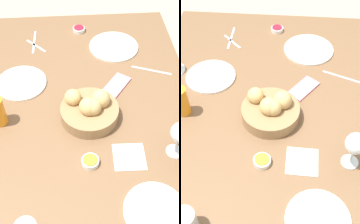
% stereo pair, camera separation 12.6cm
% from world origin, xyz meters
% --- Properties ---
extents(ground_plane, '(10.00, 10.00, 0.00)m').
position_xyz_m(ground_plane, '(0.00, 0.00, 0.00)').
color(ground_plane, '#A89E89').
extents(dining_table, '(1.49, 1.04, 0.71)m').
position_xyz_m(dining_table, '(0.00, 0.00, 0.63)').
color(dining_table, brown).
rests_on(dining_table, ground_plane).
extents(bread_basket, '(0.24, 0.24, 0.12)m').
position_xyz_m(bread_basket, '(-0.02, -0.05, 0.76)').
color(bread_basket, '#99754C').
rests_on(bread_basket, dining_table).
extents(plate_near_left, '(0.21, 0.21, 0.01)m').
position_xyz_m(plate_near_left, '(-0.45, -0.24, 0.72)').
color(plate_near_left, white).
rests_on(plate_near_left, dining_table).
extents(plate_near_right, '(0.25, 0.25, 0.01)m').
position_xyz_m(plate_near_right, '(0.43, -0.21, 0.72)').
color(plate_near_right, white).
rests_on(plate_near_right, dining_table).
extents(plate_far_center, '(0.23, 0.23, 0.01)m').
position_xyz_m(plate_far_center, '(0.19, 0.24, 0.72)').
color(plate_far_center, white).
rests_on(plate_far_center, dining_table).
extents(juice_glass, '(0.06, 0.06, 0.13)m').
position_xyz_m(juice_glass, '(-0.03, 0.31, 0.78)').
color(juice_glass, orange).
rests_on(juice_glass, dining_table).
extents(water_tumbler, '(0.07, 0.07, 0.09)m').
position_xyz_m(water_tumbler, '(-0.50, 0.17, 0.76)').
color(water_tumbler, silver).
rests_on(water_tumbler, dining_table).
extents(wine_glass, '(0.08, 0.08, 0.16)m').
position_xyz_m(wine_glass, '(-0.22, -0.36, 0.82)').
color(wine_glass, silver).
rests_on(wine_glass, dining_table).
extents(jam_bowl_berry, '(0.06, 0.06, 0.02)m').
position_xyz_m(jam_bowl_berry, '(0.59, -0.04, 0.72)').
color(jam_bowl_berry, white).
rests_on(jam_bowl_berry, dining_table).
extents(jam_bowl_honey, '(0.06, 0.06, 0.02)m').
position_xyz_m(jam_bowl_honey, '(-0.25, -0.04, 0.72)').
color(jam_bowl_honey, white).
rests_on(jam_bowl_honey, dining_table).
extents(fork_silver, '(0.08, 0.18, 0.00)m').
position_xyz_m(fork_silver, '(0.24, -0.37, 0.71)').
color(fork_silver, '#B7B7BC').
rests_on(fork_silver, dining_table).
extents(knife_silver, '(0.19, 0.02, 0.00)m').
position_xyz_m(knife_silver, '(0.50, 0.20, 0.71)').
color(knife_silver, '#B7B7BC').
rests_on(knife_silver, dining_table).
extents(spoon_coffee, '(0.11, 0.11, 0.00)m').
position_xyz_m(spoon_coffee, '(0.47, 0.19, 0.71)').
color(spoon_coffee, '#B7B7BC').
rests_on(spoon_coffee, dining_table).
extents(napkin, '(0.12, 0.12, 0.00)m').
position_xyz_m(napkin, '(-0.23, -0.19, 0.71)').
color(napkin, white).
rests_on(napkin, dining_table).
extents(cell_phone, '(0.16, 0.15, 0.01)m').
position_xyz_m(cell_phone, '(0.15, -0.19, 0.72)').
color(cell_phone, pink).
rests_on(cell_phone, dining_table).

